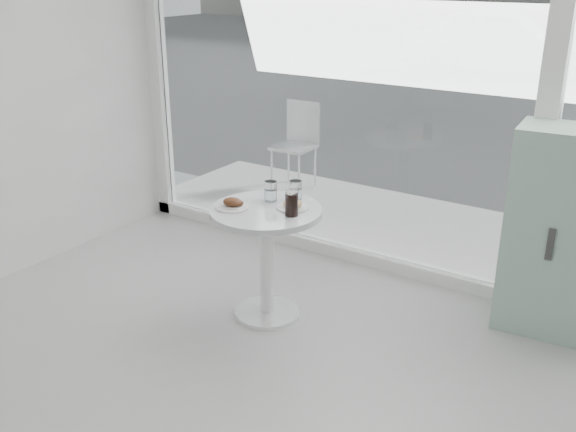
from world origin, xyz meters
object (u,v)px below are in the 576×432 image
Objects in this scene: plate_donut at (293,205)px; water_tumbler_b at (296,191)px; main_table at (266,240)px; car_white at (501,41)px; cola_glass at (292,204)px; water_tumbler_a at (271,192)px; mint_cabinet at (558,233)px; patio_chair at (298,140)px; plate_fritter at (233,204)px.

water_tumbler_b is (-0.07, 0.15, 0.04)m from plate_donut.
car_white is (-1.76, 11.33, 0.15)m from main_table.
cola_glass is at bearing -59.73° from plate_donut.
water_tumbler_a is at bearing -179.19° from car_white.
mint_cabinet reaches higher than water_tumbler_b.
patio_chair is (-1.21, 2.28, 0.00)m from main_table.
cola_glass is at bearing -152.08° from mint_cabinet.
patio_chair is at bearing 149.19° from mint_cabinet.
plate_fritter is 1.36× the size of cola_glass.
main_table is at bearing 177.60° from cola_glass.
patio_chair is at bearing 175.65° from car_white.
water_tumbler_a is 1.02× the size of water_tumbler_b.
water_tumbler_b is (-1.54, -0.63, 0.16)m from mint_cabinet.
water_tumbler_b is (0.07, 0.25, 0.28)m from main_table.
plate_donut is at bearing -59.45° from patio_chair.
car_white is 11.23m from water_tumbler_b.
plate_fritter is at bearing -179.97° from car_white.
mint_cabinet reaches higher than main_table.
patio_chair is 6.77× the size of water_tumbler_b.
mint_cabinet reaches higher than water_tumbler_a.
main_table is 0.32m from plate_fritter.
plate_donut is at bearing -12.11° from water_tumbler_a.
main_table is at bearing -155.67° from mint_cabinet.
plate_donut is at bearing -178.23° from car_white.
car_white reaches higher than water_tumbler_a.
plate_fritter is 0.28m from water_tumbler_a.
cola_glass is at bearing -59.52° from patio_chair.
main_table is at bearing 29.75° from plate_fritter.
plate_fritter is 1.05× the size of plate_donut.
mint_cabinet is 8.45× the size of cola_glass.
water_tumbler_b is at bearing 117.91° from cola_glass.
mint_cabinet is at bearing 32.33° from cola_glass.
cola_glass is at bearing -2.40° from main_table.
plate_donut is at bearing -63.83° from water_tumbler_b.
cola_glass reaches higher than plate_fritter.
mint_cabinet is at bearing 28.07° from plate_donut.
cola_glass reaches higher than main_table.
car_white is at bearing 103.46° from mint_cabinet.
plate_donut is at bearing 35.23° from main_table.
main_table is 5.87× the size of water_tumbler_b.
car_white is 20.16× the size of plate_donut.
car_white is 31.44× the size of water_tumbler_b.
patio_chair is 9.07m from car_white.
plate_donut is 0.14m from cola_glass.
mint_cabinet is at bearing 28.84° from plate_fritter.
car_white is at bearing 99.61° from plate_donut.
water_tumbler_b is at bearing 54.81° from plate_fritter.
mint_cabinet reaches higher than patio_chair.
main_table is at bearing -66.65° from water_tumbler_a.
water_tumbler_a is 0.30m from cola_glass.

